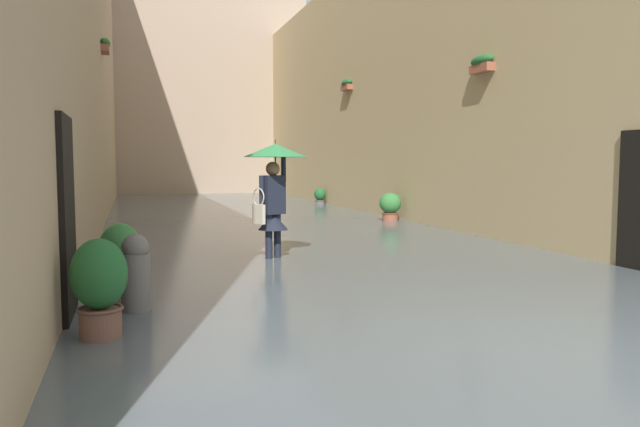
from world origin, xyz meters
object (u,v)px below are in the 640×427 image
(potted_plant_far_left, at_px, (320,197))
(potted_plant_mid_right, at_px, (121,263))
(potted_plant_near_left, at_px, (390,207))
(potted_plant_near_right, at_px, (100,289))
(mooring_bollard, at_px, (136,278))
(person_wading, at_px, (274,175))

(potted_plant_far_left, xyz_separation_m, potted_plant_mid_right, (7.08, 14.89, 0.13))
(potted_plant_far_left, distance_m, potted_plant_near_left, 7.05)
(potted_plant_far_left, distance_m, potted_plant_mid_right, 16.48)
(potted_plant_near_right, bearing_deg, potted_plant_mid_right, -95.22)
(potted_plant_near_right, xyz_separation_m, potted_plant_near_left, (-7.07, -9.57, -0.07))
(potted_plant_far_left, xyz_separation_m, potted_plant_near_right, (7.24, 16.63, 0.18))
(potted_plant_far_left, distance_m, potted_plant_near_right, 18.13)
(potted_plant_near_right, height_order, mooring_bollard, potted_plant_near_right)
(potted_plant_near_right, distance_m, potted_plant_mid_right, 1.75)
(person_wading, bearing_deg, potted_plant_far_left, -110.44)
(mooring_bollard, bearing_deg, potted_plant_near_left, -128.08)
(potted_plant_far_left, bearing_deg, potted_plant_mid_right, 64.58)
(potted_plant_far_left, relative_size, potted_plant_mid_right, 0.74)
(potted_plant_mid_right, relative_size, potted_plant_near_left, 1.13)
(potted_plant_mid_right, bearing_deg, potted_plant_near_left, -131.42)
(potted_plant_far_left, height_order, potted_plant_near_right, potted_plant_near_right)
(person_wading, distance_m, potted_plant_mid_right, 3.53)
(person_wading, distance_m, mooring_bollard, 4.01)
(potted_plant_far_left, relative_size, potted_plant_near_right, 0.72)
(potted_plant_near_right, bearing_deg, potted_plant_near_left, -126.46)
(person_wading, height_order, mooring_bollard, person_wading)
(potted_plant_far_left, relative_size, mooring_bollard, 0.77)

